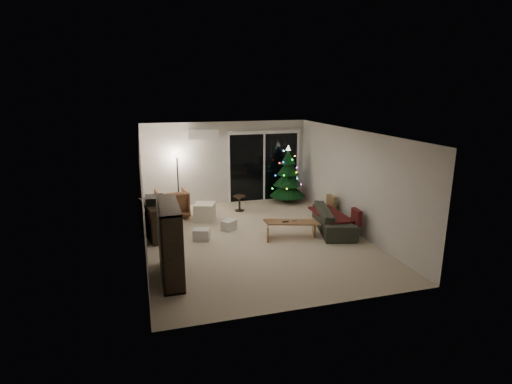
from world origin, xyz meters
TOP-DOWN VIEW (x-y plane):
  - room at (0.46, 1.49)m, footprint 6.50×7.51m
  - bookshelf at (-2.25, -1.54)m, footprint 0.83×1.47m
  - media_cabinet at (-2.25, 0.79)m, footprint 0.75×1.39m
  - stereo at (-2.25, 0.79)m, footprint 0.42×0.49m
  - armchair at (-1.76, 2.19)m, footprint 0.91×0.93m
  - ottoman at (-0.95, 1.65)m, footprint 0.66×0.66m
  - cardboard_box_a at (-1.25, 0.23)m, footprint 0.44×0.39m
  - cardboard_box_b at (-0.48, 0.74)m, footprint 0.44×0.43m
  - side_table at (0.16, 2.23)m, footprint 0.39×0.39m
  - floor_lamp at (-1.51, 2.94)m, footprint 0.26×0.26m
  - sofa at (2.05, 0.02)m, footprint 1.23×2.08m
  - sofa_throw at (1.95, 0.02)m, footprint 0.61×1.40m
  - cushion_a at (2.30, 0.67)m, footprint 0.14×0.38m
  - cushion_b at (2.30, -0.63)m, footprint 0.14×0.38m
  - coffee_table at (0.84, -0.18)m, footprint 1.31×0.78m
  - remote_a at (0.69, -0.18)m, footprint 0.15×0.05m
  - remote_b at (0.94, -0.13)m, footprint 0.15×0.09m
  - christmas_tree at (1.83, 2.75)m, footprint 1.26×1.26m

SIDE VIEW (x-z plane):
  - cardboard_box_b at x=-0.48m, z-range 0.00..0.25m
  - cardboard_box_a at x=-1.25m, z-range 0.00..0.27m
  - coffee_table at x=0.84m, z-range 0.00..0.39m
  - side_table at x=0.16m, z-range 0.00..0.45m
  - ottoman at x=-0.95m, z-range 0.00..0.47m
  - sofa at x=2.05m, z-range 0.00..0.57m
  - armchair at x=-1.76m, z-range 0.00..0.77m
  - remote_a at x=0.69m, z-range 0.39..0.41m
  - remote_b at x=0.94m, z-range 0.39..0.41m
  - media_cabinet at x=-2.25m, z-range 0.00..0.82m
  - sofa_throw at x=1.95m, z-range 0.39..0.44m
  - cushion_a at x=2.30m, z-range 0.33..0.70m
  - cushion_b at x=2.30m, z-range 0.33..0.70m
  - bookshelf at x=-2.25m, z-range 0.00..1.43m
  - floor_lamp at x=-1.51m, z-range 0.00..1.63m
  - christmas_tree at x=1.83m, z-range 0.00..1.78m
  - stereo at x=-2.25m, z-range 0.82..1.00m
  - room at x=0.46m, z-range -0.28..2.32m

